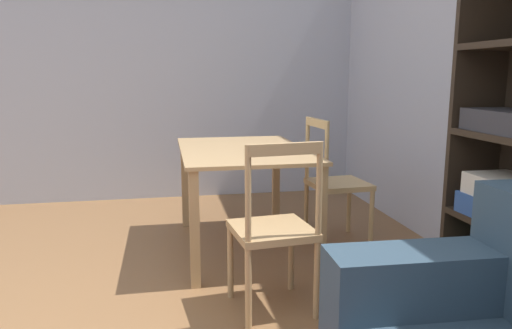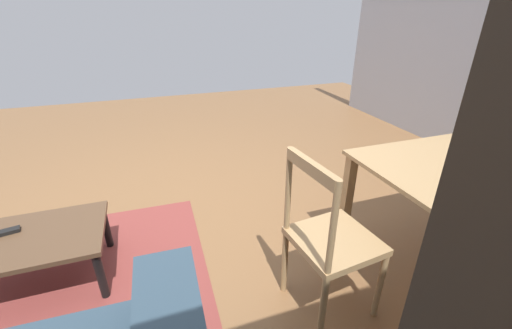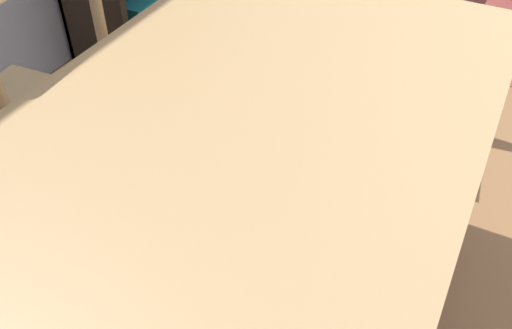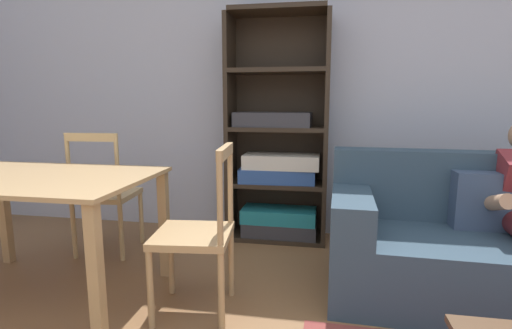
{
  "view_description": "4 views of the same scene",
  "coord_description": "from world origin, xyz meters",
  "px_view_note": "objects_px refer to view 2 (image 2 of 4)",
  "views": [
    {
      "loc": [
        1.72,
        0.53,
        1.29
      ],
      "look_at": [
        -0.35,
        0.93,
        0.9
      ],
      "focal_mm": 33.71,
      "sensor_mm": 36.0,
      "label": 1
    },
    {
      "loc": [
        0.12,
        2.27,
        1.58
      ],
      "look_at": [
        -0.35,
        0.93,
        0.9
      ],
      "focal_mm": 22.7,
      "sensor_mm": 36.0,
      "label": 2
    },
    {
      "loc": [
        -2.55,
        0.67,
        1.43
      ],
      "look_at": [
        -1.73,
        1.09,
        0.6
      ],
      "focal_mm": 39.09,
      "sensor_mm": 36.0,
      "label": 3
    },
    {
      "loc": [
        -0.03,
        -0.88,
        1.21
      ],
      "look_at": [
        -0.35,
        0.93,
        0.9
      ],
      "focal_mm": 26.86,
      "sensor_mm": 36.0,
      "label": 4
    }
  ],
  "objects_px": {
    "dining_table": "(479,180)",
    "dining_chair_facing_couch": "(330,241)",
    "coffee_table": "(33,243)",
    "tv_remote": "(3,233)"
  },
  "relations": [
    {
      "from": "coffee_table",
      "to": "dining_chair_facing_couch",
      "type": "relative_size",
      "value": 0.84
    },
    {
      "from": "coffee_table",
      "to": "dining_table",
      "type": "bearing_deg",
      "value": 164.33
    },
    {
      "from": "coffee_table",
      "to": "tv_remote",
      "type": "bearing_deg",
      "value": -26.73
    },
    {
      "from": "dining_table",
      "to": "dining_chair_facing_couch",
      "type": "distance_m",
      "value": 1.03
    },
    {
      "from": "coffee_table",
      "to": "tv_remote",
      "type": "relative_size",
      "value": 4.76
    },
    {
      "from": "coffee_table",
      "to": "tv_remote",
      "type": "xyz_separation_m",
      "value": [
        0.16,
        -0.08,
        0.06
      ]
    },
    {
      "from": "tv_remote",
      "to": "dining_chair_facing_couch",
      "type": "distance_m",
      "value": 1.93
    },
    {
      "from": "coffee_table",
      "to": "dining_chair_facing_couch",
      "type": "xyz_separation_m",
      "value": [
        -1.59,
        0.73,
        0.15
      ]
    },
    {
      "from": "dining_table",
      "to": "dining_chair_facing_couch",
      "type": "height_order",
      "value": "dining_chair_facing_couch"
    },
    {
      "from": "dining_table",
      "to": "dining_chair_facing_couch",
      "type": "relative_size",
      "value": 1.41
    }
  ]
}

